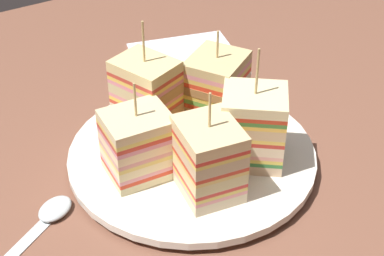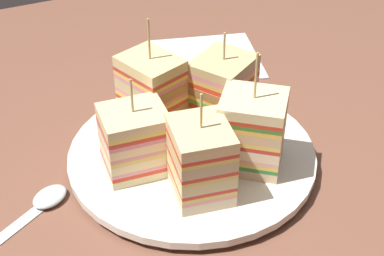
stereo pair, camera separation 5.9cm
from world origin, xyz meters
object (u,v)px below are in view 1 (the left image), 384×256
at_px(chip_pile, 195,150).
at_px(napkin, 187,58).
at_px(sandwich_wedge_4, 147,97).
at_px(plate, 192,155).
at_px(sandwich_wedge_2, 253,127).
at_px(sandwich_wedge_0, 138,144).
at_px(sandwich_wedge_1, 208,159).
at_px(spoon, 43,222).
at_px(sandwich_wedge_3, 216,90).

bearing_deg(chip_pile, napkin, 60.22).
bearing_deg(sandwich_wedge_4, chip_pile, -8.60).
height_order(plate, sandwich_wedge_2, sandwich_wedge_2).
bearing_deg(napkin, plate, -120.43).
xyz_separation_m(sandwich_wedge_0, sandwich_wedge_1, (0.04, -0.06, 0.00)).
relative_size(plate, chip_pile, 3.51).
relative_size(sandwich_wedge_2, spoon, 0.92).
relative_size(sandwich_wedge_1, chip_pile, 1.50).
bearing_deg(plate, napkin, 59.57).
relative_size(sandwich_wedge_4, chip_pile, 1.76).
distance_m(sandwich_wedge_2, sandwich_wedge_3, 0.08).
relative_size(sandwich_wedge_0, napkin, 0.74).
bearing_deg(sandwich_wedge_2, spoon, 28.28).
bearing_deg(sandwich_wedge_1, sandwich_wedge_0, 44.96).
relative_size(sandwich_wedge_4, spoon, 0.94).
xyz_separation_m(sandwich_wedge_2, chip_pile, (-0.05, 0.03, -0.03)).
height_order(sandwich_wedge_0, spoon, sandwich_wedge_0).
height_order(sandwich_wedge_0, chip_pile, sandwich_wedge_0).
distance_m(sandwich_wedge_1, spoon, 0.17).
relative_size(sandwich_wedge_1, napkin, 0.79).
bearing_deg(sandwich_wedge_4, sandwich_wedge_2, 13.30).
relative_size(chip_pile, napkin, 0.53).
relative_size(sandwich_wedge_2, napkin, 0.91).
distance_m(sandwich_wedge_0, sandwich_wedge_2, 0.12).
xyz_separation_m(sandwich_wedge_0, napkin, (0.17, 0.19, -0.05)).
bearing_deg(sandwich_wedge_1, sandwich_wedge_3, -28.22).
relative_size(plate, napkin, 1.85).
bearing_deg(napkin, sandwich_wedge_4, -134.86).
height_order(sandwich_wedge_3, sandwich_wedge_4, sandwich_wedge_4).
bearing_deg(plate, sandwich_wedge_2, -43.19).
xyz_separation_m(sandwich_wedge_0, sandwich_wedge_2, (0.11, -0.04, 0.01)).
xyz_separation_m(sandwich_wedge_1, napkin, (0.13, 0.25, -0.05)).
height_order(sandwich_wedge_3, spoon, sandwich_wedge_3).
height_order(sandwich_wedge_1, spoon, sandwich_wedge_1).
xyz_separation_m(sandwich_wedge_0, sandwich_wedge_3, (0.11, 0.03, 0.01)).
distance_m(sandwich_wedge_1, chip_pile, 0.05).
height_order(sandwich_wedge_2, napkin, sandwich_wedge_2).
bearing_deg(sandwich_wedge_0, sandwich_wedge_1, -49.59).
bearing_deg(sandwich_wedge_1, plate, -8.37).
xyz_separation_m(sandwich_wedge_2, napkin, (0.07, 0.23, -0.05)).
height_order(sandwich_wedge_0, sandwich_wedge_1, sandwich_wedge_1).
xyz_separation_m(plate, sandwich_wedge_0, (-0.06, 0.00, 0.04)).
relative_size(sandwich_wedge_1, spoon, 0.80).
height_order(plate, sandwich_wedge_4, sandwich_wedge_4).
relative_size(sandwich_wedge_1, sandwich_wedge_3, 1.00).
xyz_separation_m(sandwich_wedge_2, spoon, (-0.21, 0.04, -0.05)).
bearing_deg(spoon, napkin, 4.65).
bearing_deg(spoon, chip_pile, -34.41).
bearing_deg(napkin, spoon, -145.28).
xyz_separation_m(sandwich_wedge_1, chip_pile, (0.01, 0.04, -0.02)).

